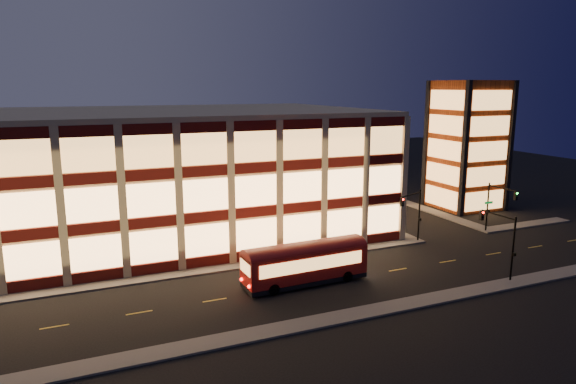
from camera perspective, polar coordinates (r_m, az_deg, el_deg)
name	(u,v)px	position (r m, az deg, el deg)	size (l,w,h in m)	color
ground	(218,273)	(49.21, -7.76, -8.89)	(200.00, 200.00, 0.00)	black
sidewalk_office_south	(184,273)	(49.45, -11.47, -8.82)	(54.00, 2.00, 0.15)	#514F4C
sidewalk_office_east	(343,210)	(72.84, 6.16, -2.00)	(2.00, 30.00, 0.15)	#514F4C
sidewalk_tower_south	(524,225)	(71.23, 24.74, -3.34)	(14.00, 2.00, 0.15)	#514F4C
sidewalk_tower_west	(408,203)	(78.73, 13.16, -1.21)	(2.00, 30.00, 0.15)	#514F4C
sidewalk_near	(268,332)	(37.82, -2.21, -15.23)	(100.00, 2.00, 0.15)	#514F4C
office_building	(154,172)	(62.89, -14.70, 2.18)	(50.45, 30.45, 14.50)	tan
stair_tower	(467,145)	(77.21, 19.26, 4.91)	(8.60, 8.60, 18.00)	#8C3814
traffic_signal_far	(413,208)	(57.86, 13.74, -1.74)	(3.79, 1.87, 6.00)	black
traffic_signal_right	(497,201)	(64.60, 22.23, -0.91)	(1.20, 4.37, 6.00)	black
traffic_signal_near	(501,233)	(50.56, 22.61, -4.22)	(0.32, 4.45, 6.00)	black
trolley_bus	(305,261)	(45.61, 1.91, -7.65)	(11.30, 3.26, 3.80)	#8F0C07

